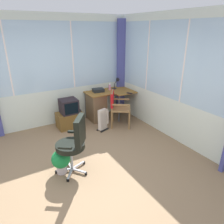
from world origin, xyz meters
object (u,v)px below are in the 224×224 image
(desk, at_px, (98,105))
(office_chair, at_px, (74,141))
(desk_lamp, at_px, (118,82))
(tv_remote, at_px, (130,93))
(tv_on_stand, at_px, (70,115))
(potted_plant, at_px, (61,160))
(space_heater, at_px, (103,119))
(wooden_armchair, at_px, (116,104))
(spray_bottle, at_px, (110,86))
(paper_tray, at_px, (98,90))

(desk, distance_m, office_chair, 2.34)
(desk, distance_m, desk_lamp, 0.89)
(tv_remote, bearing_deg, desk, 110.78)
(desk_lamp, distance_m, tv_on_stand, 1.66)
(desk_lamp, height_order, potted_plant, desk_lamp)
(space_heater, bearing_deg, wooden_armchair, 9.03)
(desk, height_order, space_heater, desk)
(spray_bottle, relative_size, office_chair, 0.20)
(office_chair, bearing_deg, desk, 53.58)
(wooden_armchair, bearing_deg, potted_plant, -147.46)
(paper_tray, bearing_deg, desk_lamp, -1.70)
(spray_bottle, bearing_deg, desk, -169.73)
(potted_plant, bearing_deg, desk_lamp, 38.67)
(desk_lamp, height_order, tv_remote, desk_lamp)
(paper_tray, distance_m, office_chair, 2.44)
(potted_plant, bearing_deg, wooden_armchair, 32.54)
(tv_on_stand, distance_m, potted_plant, 1.87)
(spray_bottle, distance_m, tv_on_stand, 1.39)
(space_heater, bearing_deg, desk_lamp, 40.17)
(desk_lamp, bearing_deg, spray_bottle, 176.45)
(tv_remote, bearing_deg, wooden_armchair, 157.51)
(space_heater, bearing_deg, potted_plant, -142.26)
(paper_tray, bearing_deg, wooden_armchair, -76.47)
(desk, height_order, wooden_armchair, wooden_armchair)
(tv_remote, distance_m, potted_plant, 2.70)
(desk, relative_size, wooden_armchair, 1.36)
(tv_on_stand, bearing_deg, tv_remote, -15.36)
(desk_lamp, relative_size, potted_plant, 0.75)
(desk, bearing_deg, space_heater, -105.24)
(office_chair, bearing_deg, tv_on_stand, 73.38)
(tv_remote, distance_m, wooden_armchair, 0.53)
(desk_lamp, relative_size, office_chair, 0.31)
(desk_lamp, xyz_separation_m, potted_plant, (-2.29, -1.83, -0.73))
(desk, bearing_deg, desk_lamp, 5.24)
(paper_tray, distance_m, tv_on_stand, 1.04)
(spray_bottle, height_order, space_heater, spray_bottle)
(spray_bottle, bearing_deg, tv_on_stand, -173.41)
(office_chair, bearing_deg, spray_bottle, 47.15)
(tv_remote, relative_size, wooden_armchair, 0.16)
(spray_bottle, distance_m, office_chair, 2.67)
(desk_lamp, bearing_deg, office_chair, -136.77)
(office_chair, height_order, tv_on_stand, office_chair)
(desk, xyz_separation_m, spray_bottle, (0.43, 0.08, 0.46))
(spray_bottle, xyz_separation_m, potted_plant, (-2.04, -1.85, -0.62))
(desk_lamp, distance_m, tv_remote, 0.59)
(wooden_armchair, bearing_deg, desk, 110.91)
(desk_lamp, relative_size, wooden_armchair, 0.36)
(paper_tray, relative_size, office_chair, 0.28)
(wooden_armchair, distance_m, tv_on_stand, 1.22)
(wooden_armchair, xyz_separation_m, tv_on_stand, (-1.07, 0.53, -0.26))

